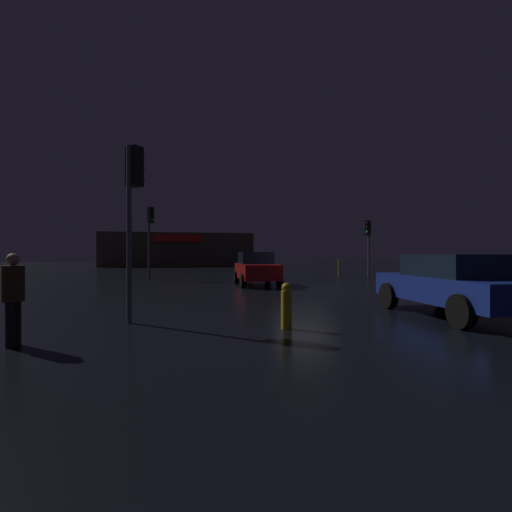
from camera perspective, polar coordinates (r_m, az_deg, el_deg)
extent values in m
plane|color=black|center=(17.01, 7.27, -4.88)|extent=(120.00, 120.00, 0.00)
cube|color=brown|center=(48.78, -11.80, 0.93)|extent=(18.40, 6.44, 4.14)
cube|color=red|center=(45.45, -11.75, 2.66)|extent=(5.83, 0.24, 0.88)
cylinder|color=#595B60|center=(8.77, -18.79, 3.16)|extent=(0.11, 0.11, 3.96)
cube|color=black|center=(9.07, -18.04, 12.81)|extent=(0.41, 0.41, 0.90)
sphere|color=red|center=(9.24, -17.28, 14.30)|extent=(0.20, 0.20, 0.20)
sphere|color=black|center=(9.18, -17.28, 12.67)|extent=(0.20, 0.20, 0.20)
sphere|color=black|center=(9.13, -17.27, 11.02)|extent=(0.20, 0.20, 0.20)
cylinder|color=#595B60|center=(26.22, 16.81, 1.06)|extent=(0.12, 0.12, 3.77)
cube|color=black|center=(26.12, 16.72, 4.13)|extent=(0.41, 0.41, 0.97)
sphere|color=black|center=(25.99, 16.62, 4.80)|extent=(0.20, 0.20, 0.20)
sphere|color=black|center=(25.97, 16.62, 4.16)|extent=(0.20, 0.20, 0.20)
sphere|color=#19D13F|center=(25.95, 16.62, 3.51)|extent=(0.20, 0.20, 0.20)
cylinder|color=#595B60|center=(23.42, -16.01, 1.87)|extent=(0.14, 0.14, 4.36)
cube|color=black|center=(23.41, -15.77, 6.04)|extent=(0.41, 0.41, 0.95)
sphere|color=black|center=(23.32, -15.51, 6.77)|extent=(0.20, 0.20, 0.20)
sphere|color=black|center=(23.29, -15.51, 6.07)|extent=(0.20, 0.20, 0.20)
sphere|color=#19D13F|center=(23.26, -15.51, 5.37)|extent=(0.20, 0.20, 0.20)
cube|color=#A51414|center=(18.41, 0.07, -2.34)|extent=(1.89, 4.24, 0.72)
cube|color=black|center=(18.70, -0.09, -0.29)|extent=(1.62, 2.09, 0.59)
cylinder|color=black|center=(17.25, 3.61, -3.71)|extent=(0.25, 0.67, 0.66)
cylinder|color=black|center=(16.94, -1.96, -3.78)|extent=(0.25, 0.67, 0.66)
cylinder|color=black|center=(19.93, 1.79, -3.17)|extent=(0.25, 0.67, 0.66)
cylinder|color=black|center=(19.66, -3.04, -3.22)|extent=(0.25, 0.67, 0.66)
cube|color=navy|center=(10.45, 27.64, -4.50)|extent=(2.02, 4.59, 0.62)
cube|color=black|center=(10.35, 27.93, -1.30)|extent=(1.70, 2.33, 0.55)
cylinder|color=black|center=(11.27, 19.57, -5.72)|extent=(0.27, 0.73, 0.72)
cylinder|color=black|center=(12.18, 26.78, -5.28)|extent=(0.27, 0.73, 0.72)
cylinder|color=black|center=(8.79, 28.82, -7.44)|extent=(0.27, 0.73, 0.72)
cylinder|color=black|center=(7.55, -32.72, -8.61)|extent=(0.14, 0.14, 0.75)
cylinder|color=black|center=(7.42, -33.41, -8.77)|extent=(0.14, 0.14, 0.75)
cylinder|color=#3F2D19|center=(7.41, -33.08, -3.53)|extent=(0.41, 0.41, 0.60)
sphere|color=tan|center=(7.39, -33.09, -0.44)|extent=(0.20, 0.20, 0.20)
cylinder|color=gold|center=(7.77, 4.66, -8.18)|extent=(0.22, 0.22, 0.78)
sphere|color=gold|center=(7.72, 4.66, -4.82)|extent=(0.20, 0.20, 0.20)
cylinder|color=gold|center=(26.91, 12.52, -1.71)|extent=(0.11, 0.11, 1.18)
cylinder|color=gold|center=(26.00, 0.02, -1.70)|extent=(0.11, 0.11, 1.25)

